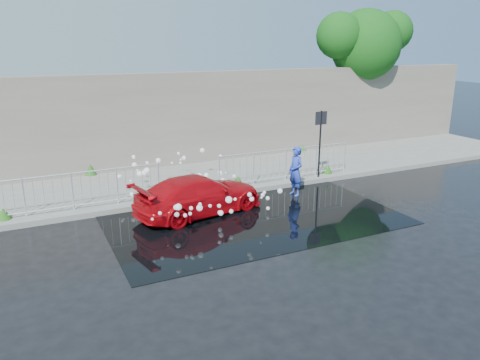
% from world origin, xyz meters
% --- Properties ---
extents(ground, '(90.00, 90.00, 0.00)m').
position_xyz_m(ground, '(0.00, 0.00, 0.00)').
color(ground, black).
rests_on(ground, ground).
extents(pavement, '(30.00, 4.00, 0.15)m').
position_xyz_m(pavement, '(0.00, 5.00, 0.07)').
color(pavement, '#62625D').
rests_on(pavement, ground).
extents(curb, '(30.00, 0.25, 0.16)m').
position_xyz_m(curb, '(0.00, 3.00, 0.08)').
color(curb, '#62625D').
rests_on(curb, ground).
extents(retaining_wall, '(30.00, 0.60, 3.50)m').
position_xyz_m(retaining_wall, '(0.00, 7.20, 1.90)').
color(retaining_wall, '#655E55').
rests_on(retaining_wall, pavement).
extents(puddle, '(8.00, 5.00, 0.01)m').
position_xyz_m(puddle, '(0.50, 1.00, 0.01)').
color(puddle, black).
rests_on(puddle, ground).
extents(sign_post, '(0.45, 0.06, 2.50)m').
position_xyz_m(sign_post, '(4.20, 3.10, 1.72)').
color(sign_post, black).
rests_on(sign_post, ground).
extents(tree, '(4.96, 3.19, 6.20)m').
position_xyz_m(tree, '(9.46, 7.41, 4.72)').
color(tree, '#332114').
rests_on(tree, ground).
extents(railing_left, '(5.05, 0.05, 1.10)m').
position_xyz_m(railing_left, '(-4.00, 3.35, 0.74)').
color(railing_left, silver).
rests_on(railing_left, pavement).
extents(railing_right, '(5.05, 0.05, 1.10)m').
position_xyz_m(railing_right, '(3.00, 3.35, 0.74)').
color(railing_right, silver).
rests_on(railing_right, pavement).
extents(weeds, '(12.17, 3.93, 0.39)m').
position_xyz_m(weeds, '(-0.24, 4.53, 0.32)').
color(weeds, '#185015').
rests_on(weeds, pavement).
extents(water_spray, '(3.67, 5.78, 1.07)m').
position_xyz_m(water_spray, '(-0.73, 2.65, 0.73)').
color(water_spray, white).
rests_on(water_spray, ground).
extents(red_car, '(4.06, 2.29, 1.11)m').
position_xyz_m(red_car, '(-0.73, 1.91, 0.56)').
color(red_car, '#AA060D').
rests_on(red_car, ground).
extents(person, '(0.43, 0.61, 1.59)m').
position_xyz_m(person, '(2.63, 2.14, 0.80)').
color(person, '#233AB0').
rests_on(person, ground).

